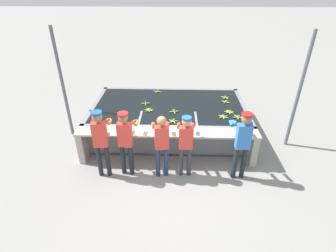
% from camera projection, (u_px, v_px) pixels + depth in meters
% --- Properties ---
extents(ground_plane, '(80.00, 80.00, 0.00)m').
position_uv_depth(ground_plane, '(167.00, 166.00, 6.76)').
color(ground_plane, gray).
rests_on(ground_plane, ground).
extents(wash_tank, '(4.59, 2.69, 0.90)m').
position_uv_depth(wash_tank, '(169.00, 118.00, 8.09)').
color(wash_tank, gray).
rests_on(wash_tank, ground).
extents(work_ledge, '(4.59, 0.45, 0.90)m').
position_uv_depth(work_ledge, '(167.00, 141.00, 6.63)').
color(work_ledge, '#A8A393').
rests_on(work_ledge, ground).
extents(worker_0, '(0.44, 0.74, 1.74)m').
position_uv_depth(worker_0, '(100.00, 137.00, 5.96)').
color(worker_0, '#1E2328').
rests_on(worker_0, ground).
extents(worker_1, '(0.45, 0.73, 1.68)m').
position_uv_depth(worker_1, '(125.00, 138.00, 6.04)').
color(worker_1, '#1E2328').
rests_on(worker_1, ground).
extents(worker_2, '(0.47, 0.73, 1.63)m').
position_uv_depth(worker_2, '(162.00, 141.00, 6.00)').
color(worker_2, navy).
rests_on(worker_2, ground).
extents(worker_3, '(0.41, 0.71, 1.60)m').
position_uv_depth(worker_3, '(186.00, 141.00, 6.03)').
color(worker_3, '#38383D').
rests_on(worker_3, ground).
extents(worker_4, '(0.43, 0.73, 1.74)m').
position_uv_depth(worker_4, '(243.00, 139.00, 5.89)').
color(worker_4, '#1E2328').
rests_on(worker_4, ground).
extents(banana_bunch_floating_0, '(0.28, 0.27, 0.08)m').
position_uv_depth(banana_bunch_floating_0, '(226.00, 97.00, 8.31)').
color(banana_bunch_floating_0, '#8CB738').
rests_on(banana_bunch_floating_0, wash_tank).
extents(banana_bunch_floating_1, '(0.27, 0.28, 0.08)m').
position_uv_depth(banana_bunch_floating_1, '(173.00, 121.00, 6.96)').
color(banana_bunch_floating_1, '#7FAD33').
rests_on(banana_bunch_floating_1, wash_tank).
extents(banana_bunch_floating_2, '(0.25, 0.25, 0.08)m').
position_uv_depth(banana_bunch_floating_2, '(226.00, 102.00, 8.02)').
color(banana_bunch_floating_2, '#93BC3D').
rests_on(banana_bunch_floating_2, wash_tank).
extents(banana_bunch_floating_3, '(0.28, 0.28, 0.08)m').
position_uv_depth(banana_bunch_floating_3, '(174.00, 111.00, 7.45)').
color(banana_bunch_floating_3, '#7FAD33').
rests_on(banana_bunch_floating_3, wash_tank).
extents(banana_bunch_floating_4, '(0.28, 0.28, 0.08)m').
position_uv_depth(banana_bunch_floating_4, '(149.00, 110.00, 7.54)').
color(banana_bunch_floating_4, '#7FAD33').
rests_on(banana_bunch_floating_4, wash_tank).
extents(banana_bunch_floating_5, '(0.28, 0.27, 0.08)m').
position_uv_depth(banana_bunch_floating_5, '(189.00, 122.00, 6.91)').
color(banana_bunch_floating_5, '#7FAD33').
rests_on(banana_bunch_floating_5, wash_tank).
extents(banana_bunch_floating_6, '(0.26, 0.28, 0.08)m').
position_uv_depth(banana_bunch_floating_6, '(223.00, 117.00, 7.17)').
color(banana_bunch_floating_6, '#9EC642').
rests_on(banana_bunch_floating_6, wash_tank).
extents(banana_bunch_floating_7, '(0.28, 0.28, 0.08)m').
position_uv_depth(banana_bunch_floating_7, '(229.00, 112.00, 7.42)').
color(banana_bunch_floating_7, '#9EC642').
rests_on(banana_bunch_floating_7, wash_tank).
extents(banana_bunch_floating_8, '(0.28, 0.27, 0.08)m').
position_uv_depth(banana_bunch_floating_8, '(238.00, 117.00, 7.16)').
color(banana_bunch_floating_8, '#8CB738').
rests_on(banana_bunch_floating_8, wash_tank).
extents(banana_bunch_floating_9, '(0.27, 0.27, 0.08)m').
position_uv_depth(banana_bunch_floating_9, '(157.00, 92.00, 8.73)').
color(banana_bunch_floating_9, '#7FAD33').
rests_on(banana_bunch_floating_9, wash_tank).
extents(banana_bunch_floating_10, '(0.28, 0.28, 0.08)m').
position_uv_depth(banana_bunch_floating_10, '(146.00, 103.00, 7.93)').
color(banana_bunch_floating_10, '#7FAD33').
rests_on(banana_bunch_floating_10, wash_tank).
extents(knife_0, '(0.16, 0.34, 0.02)m').
position_uv_depth(knife_0, '(92.00, 133.00, 6.45)').
color(knife_0, silver).
rests_on(knife_0, work_ledge).
extents(support_post_left, '(0.09, 0.09, 3.20)m').
position_uv_depth(support_post_left, '(63.00, 85.00, 7.34)').
color(support_post_left, slate).
rests_on(support_post_left, ground).
extents(support_post_right, '(0.09, 0.09, 3.20)m').
position_uv_depth(support_post_right, '(299.00, 93.00, 6.84)').
color(support_post_right, slate).
rests_on(support_post_right, ground).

